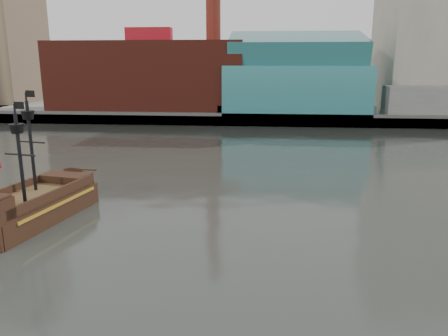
# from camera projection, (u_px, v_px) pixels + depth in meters

# --- Properties ---
(ground) EXTENTS (400.00, 400.00, 0.00)m
(ground) POSITION_uv_depth(u_px,v_px,m) (207.00, 266.00, 28.53)
(ground) COLOR #242722
(ground) RESTS_ON ground
(promenade_far) EXTENTS (220.00, 60.00, 2.00)m
(promenade_far) POSITION_uv_depth(u_px,v_px,m) (251.00, 106.00, 117.23)
(promenade_far) COLOR slate
(promenade_far) RESTS_ON ground
(seawall) EXTENTS (220.00, 1.00, 2.60)m
(seawall) POSITION_uv_depth(u_px,v_px,m) (246.00, 120.00, 88.64)
(seawall) COLOR #4C4C49
(seawall) RESTS_ON ground
(skyline) EXTENTS (149.00, 45.00, 62.00)m
(skyline) POSITION_uv_depth(u_px,v_px,m) (273.00, 11.00, 103.92)
(skyline) COLOR #7E6B4C
(skyline) RESTS_ON promenade_far
(pirate_ship) EXTENTS (7.51, 15.89, 11.44)m
(pirate_ship) POSITION_uv_depth(u_px,v_px,m) (31.00, 209.00, 36.18)
(pirate_ship) COLOR black
(pirate_ship) RESTS_ON ground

